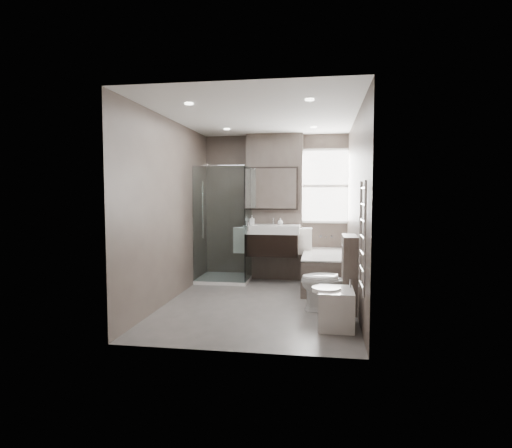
% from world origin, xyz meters
% --- Properties ---
extents(room, '(2.70, 3.90, 2.70)m').
position_xyz_m(room, '(0.00, 0.00, 1.30)').
color(room, '#55514E').
rests_on(room, ground).
extents(vanity_pier, '(1.00, 0.25, 2.60)m').
position_xyz_m(vanity_pier, '(0.00, 1.77, 1.30)').
color(vanity_pier, '#50453F').
rests_on(vanity_pier, ground).
extents(vanity, '(0.95, 0.47, 0.66)m').
position_xyz_m(vanity, '(0.00, 1.43, 0.74)').
color(vanity, black).
rests_on(vanity, vanity_pier).
extents(mirror_cabinet, '(0.86, 0.08, 0.76)m').
position_xyz_m(mirror_cabinet, '(0.00, 1.61, 1.63)').
color(mirror_cabinet, black).
rests_on(mirror_cabinet, vanity_pier).
extents(towel_left, '(0.24, 0.06, 0.44)m').
position_xyz_m(towel_left, '(-0.56, 1.40, 0.72)').
color(towel_left, white).
rests_on(towel_left, vanity_pier).
extents(towel_right, '(0.24, 0.06, 0.44)m').
position_xyz_m(towel_right, '(0.56, 1.40, 0.72)').
color(towel_right, white).
rests_on(towel_right, vanity_pier).
extents(shower_enclosure, '(0.90, 0.90, 2.00)m').
position_xyz_m(shower_enclosure, '(-0.75, 1.35, 0.49)').
color(shower_enclosure, white).
rests_on(shower_enclosure, ground).
extents(bathtub, '(0.75, 1.60, 0.57)m').
position_xyz_m(bathtub, '(0.92, 1.10, 0.32)').
color(bathtub, '#50453F').
rests_on(bathtub, ground).
extents(window, '(0.98, 0.06, 1.33)m').
position_xyz_m(window, '(0.90, 1.88, 1.68)').
color(window, white).
rests_on(window, room).
extents(toilet, '(0.79, 0.47, 0.79)m').
position_xyz_m(toilet, '(0.97, -0.28, 0.40)').
color(toilet, white).
rests_on(toilet, ground).
extents(cistern_box, '(0.19, 0.55, 1.00)m').
position_xyz_m(cistern_box, '(1.21, -0.25, 0.50)').
color(cistern_box, '#50453F').
rests_on(cistern_box, ground).
extents(bidet, '(0.48, 0.55, 0.57)m').
position_xyz_m(bidet, '(1.01, -0.96, 0.23)').
color(bidet, white).
rests_on(bidet, ground).
extents(towel_radiator, '(0.03, 0.49, 1.10)m').
position_xyz_m(towel_radiator, '(1.25, -1.60, 1.12)').
color(towel_radiator, silver).
rests_on(towel_radiator, room).
extents(soap_bottle_a, '(0.07, 0.07, 0.16)m').
position_xyz_m(soap_bottle_a, '(-0.35, 1.40, 1.08)').
color(soap_bottle_a, white).
rests_on(soap_bottle_a, vanity).
extents(soap_bottle_b, '(0.09, 0.09, 0.12)m').
position_xyz_m(soap_bottle_b, '(0.14, 1.46, 1.06)').
color(soap_bottle_b, white).
rests_on(soap_bottle_b, vanity).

